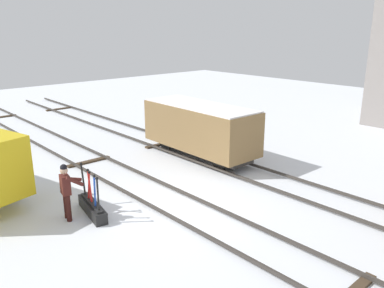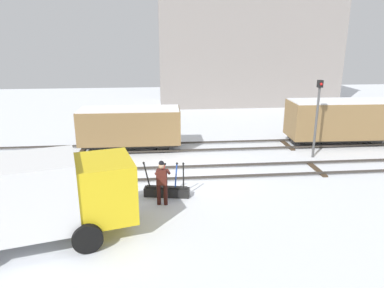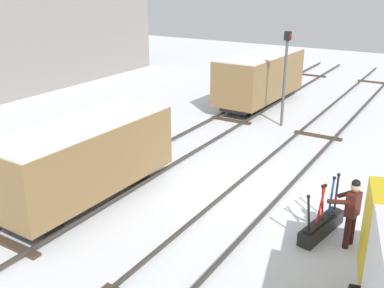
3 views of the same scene
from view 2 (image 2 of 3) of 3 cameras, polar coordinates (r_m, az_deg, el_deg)
ground_plane at (r=16.59m, az=0.45°, el=-4.86°), size 60.00×60.00×0.00m
track_main_line at (r=16.54m, az=0.45°, el=-4.49°), size 44.00×1.94×0.18m
track_siding_near at (r=20.29m, az=-0.73°, el=-0.43°), size 44.00×1.94×0.18m
switch_lever_frame at (r=14.33m, az=-4.07°, el=-7.41°), size 1.84×0.69×1.45m
rail_worker at (r=13.41m, az=-4.83°, el=-5.75°), size 0.61×0.74×1.76m
delivery_truck at (r=11.77m, az=-23.44°, el=-7.51°), size 5.91×3.50×2.70m
signal_post at (r=19.30m, az=19.41°, el=4.93°), size 0.24×0.32×4.05m
apartment_building at (r=34.24m, az=8.94°, el=15.75°), size 16.51×5.20×11.20m
freight_car_back_track at (r=22.52m, az=22.73°, el=3.62°), size 6.14×2.35×2.62m
freight_car_far_end at (r=19.94m, az=-9.87°, el=2.78°), size 5.53×2.11×2.39m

